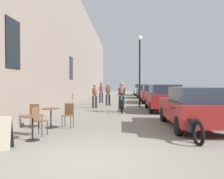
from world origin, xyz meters
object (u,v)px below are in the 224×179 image
object	(u,v)px
pedestrian_mid	(108,93)
cafe_table_near	(32,122)
cafe_chair_mid_toward_wall	(35,114)
pedestrian_near	(95,94)
parked_motorcycle	(188,125)
street_lamp	(140,62)
sandwich_board_sign	(0,133)
cafe_table_mid	(51,114)
pedestrian_far	(101,91)
parked_car_third	(152,94)
cafe_chair_mid_toward_street	(68,114)
cyclist_on_bicycle	(122,98)
parked_car_fifth	(141,89)
parked_car_fourth	(145,91)
parked_car_nearest	(193,107)
cafe_chair_near_toward_street	(38,119)
parked_car_second	(163,97)

from	to	relation	value
pedestrian_mid	cafe_table_near	bearing A→B (deg)	-98.57
cafe_chair_mid_toward_wall	pedestrian_near	bearing A→B (deg)	78.63
cafe_table_near	parked_motorcycle	bearing A→B (deg)	4.86
cafe_chair_mid_toward_wall	street_lamp	distance (m)	9.64
sandwich_board_sign	parked_motorcycle	bearing A→B (deg)	14.89
cafe_table_mid	pedestrian_near	bearing A→B (deg)	82.89
pedestrian_far	parked_car_third	size ratio (longest dim) A/B	0.41
cafe_table_near	cafe_chair_mid_toward_street	xyz separation A→B (m)	(0.60, 2.03, -0.00)
parked_motorcycle	street_lamp	bearing A→B (deg)	93.96
pedestrian_near	street_lamp	bearing A→B (deg)	19.18
cafe_chair_mid_toward_street	cyclist_on_bicycle	xyz separation A→B (m)	(1.99, 4.78, 0.29)
sandwich_board_sign	street_lamp	xyz separation A→B (m)	(4.33, 10.98, 2.69)
pedestrian_near	cafe_table_mid	bearing A→B (deg)	-97.11
pedestrian_far	street_lamp	bearing A→B (deg)	-47.59
street_lamp	parked_car_third	world-z (taller)	street_lamp
pedestrian_mid	parked_car_fifth	world-z (taller)	pedestrian_mid
parked_car_third	parked_car_fourth	size ratio (longest dim) A/B	1.03
parked_car_nearest	parked_car_fifth	size ratio (longest dim) A/B	1.01
cyclist_on_bicycle	pedestrian_mid	world-z (taller)	cyclist_on_bicycle
street_lamp	parked_car_third	bearing A→B (deg)	69.22
street_lamp	parked_car_fifth	world-z (taller)	street_lamp
cafe_chair_near_toward_street	parked_car_fifth	size ratio (longest dim) A/B	0.21
parked_car_third	parked_car_fifth	xyz separation A→B (m)	(0.06, 11.92, 0.01)
pedestrian_near	parked_car_third	bearing A→B (deg)	45.87
sandwich_board_sign	parked_car_fourth	bearing A→B (deg)	74.43
parked_car_third	parked_car_fourth	bearing A→B (deg)	89.05
pedestrian_near	parked_car_fifth	distance (m)	16.93
cafe_chair_mid_toward_street	pedestrian_near	bearing A→B (deg)	87.96
cafe_chair_near_toward_street	parked_car_second	size ratio (longest dim) A/B	0.20
parked_car_fifth	parked_motorcycle	xyz separation A→B (m)	(-0.68, -24.96, -0.36)
pedestrian_mid	parked_car_nearest	distance (m)	9.46
cafe_chair_near_toward_street	sandwich_board_sign	size ratio (longest dim) A/B	1.07
parked_car_second	parked_car_fifth	size ratio (longest dim) A/B	1.06
cafe_table_near	parked_car_third	world-z (taller)	parked_car_third
sandwich_board_sign	pedestrian_far	world-z (taller)	pedestrian_far
parked_car_fourth	pedestrian_mid	bearing A→B (deg)	-112.48
cafe_table_near	parked_car_third	distance (m)	14.37
parked_car_nearest	parked_car_fourth	size ratio (longest dim) A/B	1.04
pedestrian_mid	parked_car_second	xyz separation A→B (m)	(3.44, -3.19, -0.14)
cafe_chair_mid_toward_street	parked_car_fourth	distance (m)	18.16
cafe_chair_near_toward_street	parked_car_third	distance (m)	13.77
cafe_chair_mid_toward_wall	pedestrian_far	world-z (taller)	pedestrian_far
cafe_table_mid	parked_car_fifth	xyz separation A→B (m)	(5.24, 23.39, 0.25)
cafe_chair_mid_toward_wall	cafe_table_mid	bearing A→B (deg)	7.85
sandwich_board_sign	parked_car_second	distance (m)	10.22
cafe_table_near	parked_car_second	xyz separation A→B (m)	(5.07, 7.63, 0.29)
pedestrian_mid	parked_car_fifth	distance (m)	14.95
sandwich_board_sign	street_lamp	bearing A→B (deg)	68.46
sandwich_board_sign	parked_car_third	distance (m)	15.42
parked_car_fourth	cyclist_on_bicycle	bearing A→B (deg)	-101.76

